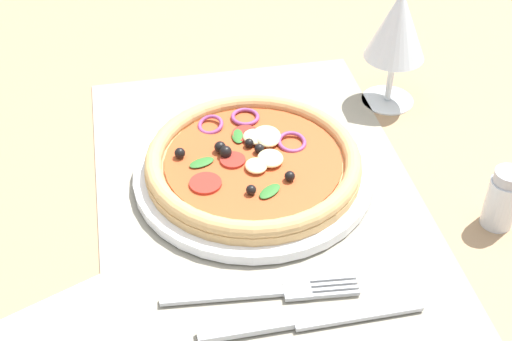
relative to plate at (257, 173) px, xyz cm
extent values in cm
cube|color=#9E7A56|center=(2.06, -0.44, -2.17)|extent=(190.00, 140.00, 2.40)
cube|color=gray|center=(2.06, -0.44, -0.77)|extent=(47.95, 33.44, 0.40)
cylinder|color=white|center=(0.00, 0.00, 0.00)|extent=(25.67, 25.67, 1.14)
cylinder|color=tan|center=(0.00, 0.00, 1.07)|extent=(23.03, 23.03, 1.00)
torus|color=tan|center=(0.00, 0.00, 1.93)|extent=(22.99, 22.99, 1.80)
cylinder|color=#C64C23|center=(0.00, 0.00, 1.72)|extent=(18.89, 18.89, 0.30)
ellipsoid|color=beige|center=(0.67, 1.25, 2.33)|extent=(3.03, 2.73, 0.91)
ellipsoid|color=beige|center=(-3.23, 1.66, 2.39)|extent=(3.45, 3.11, 1.04)
ellipsoid|color=beige|center=(1.49, -0.26, 2.25)|extent=(2.55, 2.30, 0.77)
ellipsoid|color=beige|center=(-3.37, 0.33, 2.28)|extent=(2.74, 2.47, 0.82)
ellipsoid|color=beige|center=(-2.75, 1.67, 2.32)|extent=(2.97, 2.68, 0.89)
sphere|color=black|center=(-1.06, 0.41, 2.41)|extent=(1.07, 1.07, 1.07)
sphere|color=black|center=(-2.27, -0.02, 2.38)|extent=(1.01, 1.01, 1.01)
sphere|color=black|center=(3.98, 2.55, 2.42)|extent=(1.10, 1.10, 1.10)
sphere|color=black|center=(5.23, -1.70, 2.39)|extent=(1.04, 1.04, 1.04)
sphere|color=black|center=(-1.95, -7.99, 2.45)|extent=(1.15, 1.15, 1.15)
sphere|color=black|center=(-2.07, -3.65, 2.49)|extent=(1.25, 1.25, 1.25)
sphere|color=black|center=(-1.09, -3.21, 2.53)|extent=(1.33, 1.33, 1.33)
torus|color=#8E3D75|center=(-1.85, 4.20, 2.12)|extent=(3.24, 3.20, 1.01)
torus|color=#8E3D75|center=(-7.44, 0.09, 2.12)|extent=(3.26, 3.27, 0.51)
torus|color=#8E3D75|center=(-6.71, -3.99, 2.12)|extent=(3.04, 2.95, 1.47)
cylinder|color=#A3281E|center=(-4.43, -0.23, 2.02)|extent=(2.96, 2.96, 0.30)
cylinder|color=#A3281E|center=(2.94, -5.97, 2.02)|extent=(3.31, 3.31, 0.30)
cylinder|color=#A3281E|center=(-0.18, -2.61, 2.02)|extent=(2.69, 2.69, 0.30)
ellipsoid|color=#2D6B28|center=(-4.24, -1.31, 2.07)|extent=(2.93, 1.69, 0.30)
ellipsoid|color=#2D6B28|center=(-0.39, -5.89, 2.07)|extent=(2.22, 3.10, 0.30)
ellipsoid|color=#2D6B28|center=(5.44, 0.17, 2.07)|extent=(2.82, 3.07, 0.30)
cube|color=#B2B5BA|center=(15.82, -6.46, -0.35)|extent=(1.93, 11.20, 0.44)
cube|color=#B2B5BA|center=(16.45, 0.35, -0.35)|extent=(2.43, 2.71, 0.44)
cube|color=#B2B5BA|center=(17.67, 3.68, -0.35)|extent=(0.72, 4.33, 0.44)
cube|color=#B2B5BA|center=(17.07, 3.73, -0.35)|extent=(0.72, 4.33, 0.44)
cube|color=#B2B5BA|center=(16.47, 3.79, -0.35)|extent=(0.72, 4.33, 0.44)
cube|color=#B2B5BA|center=(15.88, 3.84, -0.35)|extent=(0.72, 4.33, 0.44)
cube|color=#B2B5BA|center=(19.84, -5.05, -0.26)|extent=(1.31, 8.40, 0.62)
cube|color=#B2B5BA|center=(19.83, 4.95, -0.35)|extent=(2.01, 11.60, 0.44)
cylinder|color=silver|center=(-11.52, 18.86, -0.77)|extent=(6.40, 6.40, 0.40)
cylinder|color=silver|center=(-11.52, 18.86, 2.43)|extent=(0.80, 0.80, 6.00)
cone|color=silver|center=(-11.52, 18.86, 9.68)|extent=(7.20, 7.20, 8.50)
cone|color=red|center=(-11.52, 18.86, 9.15)|extent=(5.75, 5.75, 6.64)
cylinder|color=silver|center=(11.34, 22.30, 1.78)|extent=(3.20, 3.20, 5.50)
cylinder|color=#ADADB2|center=(11.34, 22.30, 5.13)|extent=(2.88, 2.88, 1.20)
camera|label=1|loc=(57.27, -11.70, 49.50)|focal=50.00mm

